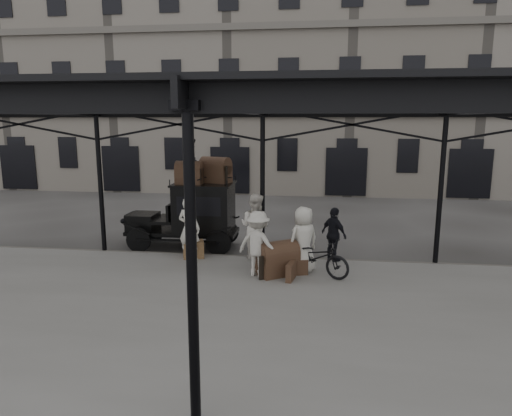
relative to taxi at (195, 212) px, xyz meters
The scene contains 18 objects.
ground 4.09m from the taxi, 52.95° to the right, with size 120.00×120.00×0.00m, color #383533.
platform 5.74m from the taxi, 65.30° to the right, with size 28.00×8.00×0.15m, color slate.
canopy 6.36m from the taxi, 64.06° to the right, with size 22.50×9.00×4.74m.
building_frontage 16.14m from the taxi, 81.02° to the left, with size 64.00×8.00×14.00m, color slate.
taxi is the anchor object (origin of this frame).
porter_left 1.73m from the taxi, 80.77° to the right, with size 0.68×0.45×1.86m, color silver.
porter_midleft 2.53m from the taxi, 31.34° to the right, with size 0.94×0.73×1.94m, color silver.
porter_centre 4.33m from the taxi, 33.65° to the right, with size 0.87×0.57×1.79m, color beige.
porter_official 4.65m from the taxi, 16.49° to the right, with size 0.93×0.39×1.58m, color black.
porter_right 3.76m from the taxi, 49.59° to the right, with size 1.12×0.64×1.73m, color beige.
bicycle 4.76m from the taxi, 33.65° to the right, with size 0.66×1.90×1.00m, color black.
porter_roof 1.70m from the taxi, 107.50° to the right, with size 0.71×0.55×1.45m, color black.
steamer_trunk_roof_near 1.31m from the taxi, 108.07° to the right, with size 0.83×0.51×0.61m, color #4D3124, non-canonical shape.
steamer_trunk_roof_far 1.50m from the taxi, 16.81° to the left, with size 0.94×0.58×0.69m, color #4D3124, non-canonical shape.
steamer_trunk_platform 4.05m from the taxi, 42.59° to the right, with size 1.03×0.63×0.76m, color #4D3124, non-canonical shape.
wicker_hamper 1.73m from the taxi, 77.57° to the right, with size 0.60×0.45×0.50m, color olive.
suitcase_upright 4.59m from the taxi, 42.74° to the right, with size 0.15×0.60×0.45m, color #4D3124.
suitcase_flat 4.44m from the taxi, 37.84° to the right, with size 0.60×0.15×0.40m, color #4D3124.
Camera 1 is at (1.49, -11.11, 4.19)m, focal length 32.00 mm.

